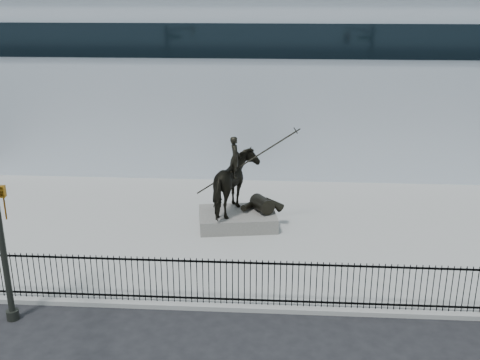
{
  "coord_description": "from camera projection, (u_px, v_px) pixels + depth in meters",
  "views": [
    {
      "loc": [
        0.66,
        -13.74,
        9.25
      ],
      "look_at": [
        -0.65,
        6.0,
        2.54
      ],
      "focal_mm": 42.0,
      "sensor_mm": 36.0,
      "label": 1
    }
  ],
  "objects": [
    {
      "name": "plaza",
      "position": [
        258.0,
        230.0,
        22.58
      ],
      "size": [
        30.0,
        12.0,
        0.15
      ],
      "primitive_type": "cube",
      "color": "gray",
      "rests_on": "ground"
    },
    {
      "name": "ground",
      "position": [
        249.0,
        332.0,
        15.99
      ],
      "size": [
        120.0,
        120.0,
        0.0
      ],
      "primitive_type": "plane",
      "color": "black",
      "rests_on": "ground"
    },
    {
      "name": "building",
      "position": [
        266.0,
        74.0,
        33.44
      ],
      "size": [
        44.0,
        14.0,
        9.0
      ],
      "primitive_type": "cube",
      "color": "silver",
      "rests_on": "ground"
    },
    {
      "name": "statue_plinth",
      "position": [
        237.0,
        219.0,
        22.76
      ],
      "size": [
        3.35,
        2.56,
        0.57
      ],
      "primitive_type": "cube",
      "rotation": [
        0.0,
        0.0,
        0.16
      ],
      "color": "#4F4D49",
      "rests_on": "plaza"
    },
    {
      "name": "equestrian_statue",
      "position": [
        239.0,
        184.0,
        22.29
      ],
      "size": [
        3.88,
        2.72,
        3.32
      ],
      "rotation": [
        0.0,
        0.0,
        0.16
      ],
      "color": "black",
      "rests_on": "statue_plinth"
    },
    {
      "name": "picket_fence",
      "position": [
        251.0,
        282.0,
        16.88
      ],
      "size": [
        22.1,
        0.1,
        1.5
      ],
      "color": "black",
      "rests_on": "plaza"
    }
  ]
}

